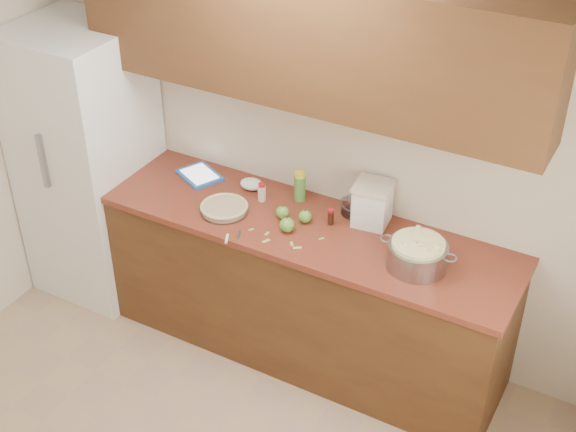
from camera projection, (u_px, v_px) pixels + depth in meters
The scene contains 23 objects.
room_shell at pixel (114, 322), 3.23m from camera, with size 3.60×3.60×3.60m.
counter_run at pixel (290, 284), 4.77m from camera, with size 2.64×0.68×0.92m.
upper_cabinets at pixel (306, 37), 4.05m from camera, with size 2.60×0.34×0.70m, color #503118.
fridge at pixel (89, 163), 5.08m from camera, with size 0.70×0.70×1.80m, color white.
pie at pixel (224, 208), 4.57m from camera, with size 0.28×0.28×0.05m.
colander at pixel (417, 255), 4.12m from camera, with size 0.42×0.31×0.16m.
flour_canister at pixel (372, 203), 4.42m from camera, with size 0.23×0.23×0.25m.
tablet at pixel (199, 175), 4.90m from camera, with size 0.32×0.30×0.02m.
paring_knife at pixel (229, 238), 4.36m from camera, with size 0.08×0.15×0.02m.
lemon_bottle at pixel (300, 187), 4.64m from camera, with size 0.07×0.07×0.18m.
cinnamon_shaker at pixel (262, 192), 4.65m from camera, with size 0.05×0.05×0.12m.
vanilla_bottle at pixel (331, 217), 4.45m from camera, with size 0.03×0.03×0.10m.
mixing_bowl at pixel (357, 207), 4.55m from camera, with size 0.19×0.19×0.07m.
paper_towel at pixel (251, 184), 4.78m from camera, with size 0.14×0.11×0.06m, color white.
apple_left at pixel (282, 212), 4.51m from camera, with size 0.07×0.07×0.09m.
apple_center at pixel (305, 217), 4.47m from camera, with size 0.07×0.07×0.09m.
apple_front at pixel (287, 225), 4.40m from camera, with size 0.09×0.09×0.10m.
peel_a at pixel (292, 244), 4.32m from camera, with size 0.04×0.02×0.00m, color #97C761.
peel_b at pixel (297, 248), 4.29m from camera, with size 0.05×0.02×0.00m, color #97C761.
peel_c at pixel (321, 239), 4.36m from camera, with size 0.03×0.01×0.00m, color #97C761.
peel_d at pixel (266, 241), 4.34m from camera, with size 0.04×0.02×0.00m, color #97C761.
peel_e at pixel (267, 234), 4.40m from camera, with size 0.03×0.01×0.00m, color #97C761.
peel_f at pixel (251, 229), 4.43m from camera, with size 0.03×0.01×0.00m, color #97C761.
Camera 1 is at (1.80, -1.79, 3.46)m, focal length 50.00 mm.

